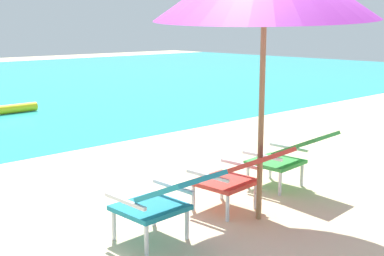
# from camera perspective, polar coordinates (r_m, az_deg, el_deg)

# --- Properties ---
(ground_plane) EXTENTS (40.00, 40.00, 0.00)m
(ground_plane) POSITION_cam_1_polar(r_m,az_deg,el_deg) (8.27, -17.55, -1.32)
(ground_plane) COLOR beige
(lounge_chair_left) EXTENTS (0.57, 0.90, 0.68)m
(lounge_chair_left) POSITION_cam_1_polar(r_m,az_deg,el_deg) (4.09, -3.16, -7.90)
(lounge_chair_left) COLOR teal
(lounge_chair_left) RESTS_ON ground_plane
(lounge_chair_center) EXTENTS (0.61, 0.92, 0.68)m
(lounge_chair_center) POSITION_cam_1_polar(r_m,az_deg,el_deg) (4.78, 5.36, -5.06)
(lounge_chair_center) COLOR red
(lounge_chair_center) RESTS_ON ground_plane
(lounge_chair_right) EXTENTS (0.60, 0.91, 0.68)m
(lounge_chair_right) POSITION_cam_1_polar(r_m,az_deg,el_deg) (5.55, 10.90, -2.87)
(lounge_chair_right) COLOR #338E3D
(lounge_chair_right) RESTS_ON ground_plane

